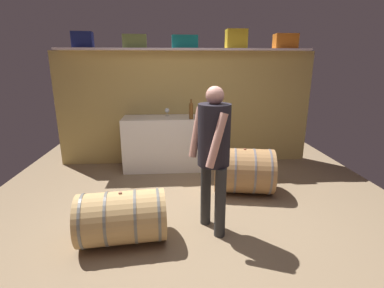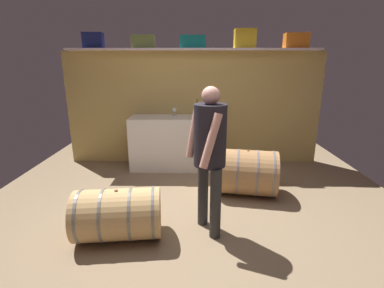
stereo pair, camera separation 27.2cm
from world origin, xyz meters
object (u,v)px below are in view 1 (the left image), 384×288
(toolcase_navy, at_px, (83,40))
(work_cabinet, at_px, (166,143))
(toolcase_olive, at_px, (135,41))
(wine_glass, at_px, (167,111))
(toolcase_orange, at_px, (285,41))
(wine_barrel_far, at_px, (244,171))
(toolcase_yellow, at_px, (236,39))
(winemaker_pouring, at_px, (213,146))
(wine_bottle_amber, at_px, (191,110))
(wine_barrel_near, at_px, (122,217))
(toolcase_teal, at_px, (185,42))

(toolcase_navy, height_order, work_cabinet, toolcase_navy)
(toolcase_olive, bearing_deg, toolcase_navy, 175.95)
(toolcase_olive, bearing_deg, wine_glass, -14.49)
(toolcase_olive, relative_size, toolcase_orange, 1.02)
(toolcase_orange, bearing_deg, wine_barrel_far, -124.01)
(work_cabinet, bearing_deg, toolcase_navy, 171.40)
(toolcase_navy, relative_size, toolcase_yellow, 0.95)
(toolcase_olive, height_order, toolcase_orange, toolcase_orange)
(toolcase_navy, xyz_separation_m, toolcase_olive, (0.86, 0.00, -0.02))
(toolcase_olive, height_order, winemaker_pouring, toolcase_olive)
(toolcase_orange, bearing_deg, wine_bottle_amber, -163.93)
(work_cabinet, height_order, wine_glass, wine_glass)
(wine_glass, height_order, winemaker_pouring, winemaker_pouring)
(toolcase_olive, bearing_deg, wine_barrel_near, -92.72)
(toolcase_teal, relative_size, toolcase_orange, 1.12)
(toolcase_orange, bearing_deg, toolcase_teal, -177.31)
(wine_bottle_amber, xyz_separation_m, wine_barrel_near, (-0.87, -2.01, -0.81))
(toolcase_teal, xyz_separation_m, toolcase_orange, (1.76, 0.00, 0.02))
(wine_bottle_amber, bearing_deg, toolcase_teal, 101.63)
(toolcase_yellow, bearing_deg, wine_barrel_near, -123.96)
(toolcase_teal, relative_size, toolcase_yellow, 1.25)
(toolcase_orange, height_order, wine_barrel_near, toolcase_orange)
(wine_glass, relative_size, wine_barrel_near, 0.15)
(wine_barrel_far, bearing_deg, toolcase_teal, 131.86)
(wine_barrel_near, bearing_deg, toolcase_olive, 85.32)
(toolcase_olive, height_order, wine_bottle_amber, toolcase_olive)
(toolcase_yellow, relative_size, wine_barrel_far, 0.37)
(toolcase_navy, height_order, toolcase_teal, toolcase_navy)
(wine_bottle_amber, relative_size, winemaker_pouring, 0.20)
(toolcase_teal, xyz_separation_m, toolcase_yellow, (0.89, 0.00, 0.05))
(winemaker_pouring, bearing_deg, wine_glass, -11.94)
(toolcase_orange, bearing_deg, work_cabinet, -171.82)
(toolcase_orange, relative_size, wine_barrel_near, 0.40)
(wine_bottle_amber, xyz_separation_m, wine_barrel_far, (0.72, -0.89, -0.76))
(toolcase_orange, bearing_deg, toolcase_navy, -177.31)
(wine_glass, relative_size, winemaker_pouring, 0.09)
(wine_barrel_near, relative_size, wine_barrel_far, 1.02)
(toolcase_navy, relative_size, toolcase_teal, 0.76)
(work_cabinet, distance_m, wine_bottle_amber, 0.79)
(toolcase_orange, bearing_deg, wine_glass, -174.70)
(toolcase_orange, distance_m, wine_barrel_far, 2.48)
(toolcase_orange, relative_size, wine_bottle_amber, 1.17)
(toolcase_navy, relative_size, wine_barrel_near, 0.34)
(toolcase_orange, xyz_separation_m, wine_bottle_amber, (-1.68, -0.40, -1.13))
(wine_glass, xyz_separation_m, wine_barrel_far, (1.13, -1.19, -0.71))
(toolcase_olive, xyz_separation_m, toolcase_yellow, (1.73, 0.00, 0.05))
(toolcase_teal, height_order, wine_barrel_near, toolcase_teal)
(wine_bottle_amber, relative_size, wine_glass, 2.32)
(toolcase_teal, bearing_deg, wine_barrel_near, -109.72)
(toolcase_yellow, distance_m, wine_barrel_near, 3.54)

